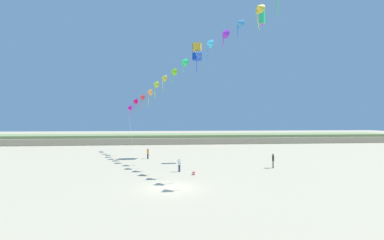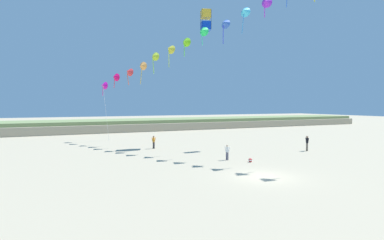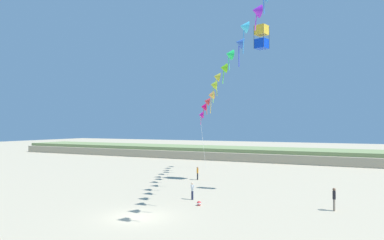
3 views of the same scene
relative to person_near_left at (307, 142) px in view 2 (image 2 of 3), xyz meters
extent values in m
plane|color=tan|center=(-12.36, -7.98, -1.00)|extent=(240.00, 240.00, 0.00)
cube|color=tan|center=(-12.36, 37.00, -0.24)|extent=(120.00, 12.37, 1.53)
cube|color=#7A8E56|center=(-12.36, 37.00, 0.74)|extent=(120.00, 10.52, 0.87)
cylinder|color=#726656|center=(0.01, 0.08, -0.57)|extent=(0.13, 0.13, 0.87)
cylinder|color=#726656|center=(-0.01, -0.08, -0.57)|extent=(0.13, 0.13, 0.87)
cylinder|color=black|center=(0.00, 0.00, 0.18)|extent=(0.23, 0.23, 0.62)
cylinder|color=black|center=(0.03, 0.20, 0.23)|extent=(0.11, 0.22, 0.59)
cylinder|color=black|center=(-0.03, -0.20, 0.23)|extent=(0.11, 0.22, 0.59)
sphere|color=brown|center=(0.00, 0.00, 0.61)|extent=(0.24, 0.24, 0.24)
cylinder|color=black|center=(-15.65, 9.08, -0.61)|extent=(0.12, 0.12, 0.79)
cylinder|color=black|center=(-15.56, 8.97, -0.61)|extent=(0.12, 0.12, 0.79)
cylinder|color=orange|center=(-15.61, 9.02, 0.07)|extent=(0.21, 0.21, 0.56)
cylinder|color=orange|center=(-15.73, 9.16, 0.11)|extent=(0.18, 0.19, 0.53)
cylinder|color=orange|center=(-15.48, 8.89, 0.11)|extent=(0.18, 0.19, 0.53)
sphere|color=#9E7051|center=(-15.61, 9.02, 0.46)|extent=(0.21, 0.21, 0.21)
cylinder|color=#282D4C|center=(-11.43, -1.10, -0.62)|extent=(0.11, 0.11, 0.76)
cylinder|color=#282D4C|center=(-11.31, -1.17, -0.62)|extent=(0.11, 0.11, 0.76)
cylinder|color=white|center=(-11.37, -1.13, 0.02)|extent=(0.20, 0.20, 0.53)
cylinder|color=white|center=(-11.52, -1.05, 0.06)|extent=(0.19, 0.15, 0.51)
cylinder|color=white|center=(-11.22, -1.22, 0.06)|extent=(0.19, 0.15, 0.51)
sphere|color=beige|center=(-11.37, -1.13, 0.40)|extent=(0.20, 0.20, 0.20)
cone|color=#CE13A7|center=(-19.95, 19.62, 7.14)|extent=(1.19, 1.32, 1.13)
cylinder|color=#E53998|center=(-20.04, 19.74, 6.28)|extent=(0.16, 0.19, 1.29)
cone|color=#E20C5B|center=(-18.62, 17.57, 8.24)|extent=(1.26, 1.33, 1.13)
cylinder|color=#E5394F|center=(-18.71, 17.69, 7.36)|extent=(0.20, 0.22, 1.33)
cone|color=#DD363A|center=(-17.15, 15.40, 8.85)|extent=(1.32, 1.40, 1.21)
cylinder|color=#E55E39|center=(-17.24, 15.52, 7.81)|extent=(0.23, 0.26, 1.63)
cone|color=#EF9A46|center=(-15.76, 13.60, 9.51)|extent=(1.29, 1.33, 1.13)
cylinder|color=gold|center=(-15.85, 13.72, 8.19)|extent=(0.29, 0.24, 2.20)
cone|color=#A6C929|center=(-14.65, 11.69, 10.59)|extent=(1.29, 1.33, 1.14)
cylinder|color=#96E539|center=(-14.73, 11.81, 9.35)|extent=(0.15, 0.29, 2.03)
cone|color=gold|center=(-13.31, 9.47, 11.24)|extent=(1.30, 1.39, 1.20)
cylinder|color=#C1E539|center=(-13.39, 9.60, 10.00)|extent=(0.16, 0.31, 2.03)
cone|color=#6DCE18|center=(-11.87, 7.94, 11.95)|extent=(1.24, 1.33, 1.13)
cylinder|color=#60E539|center=(-11.96, 8.07, 10.95)|extent=(0.17, 0.25, 1.56)
cone|color=#23E462|center=(-10.47, 5.93, 12.97)|extent=(1.35, 1.38, 1.18)
cylinder|color=#39E59A|center=(-10.56, 6.05, 12.02)|extent=(0.21, 0.10, 1.46)
cone|color=blue|center=(-8.74, 4.00, 13.58)|extent=(1.36, 1.42, 1.23)
cylinder|color=#3944E5|center=(-8.82, 4.13, 12.29)|extent=(0.08, 0.09, 2.14)
cone|color=#40CAF1|center=(-7.58, 1.78, 14.43)|extent=(1.32, 1.40, 1.20)
cylinder|color=#3996E5|center=(-7.66, 1.90, 13.12)|extent=(0.21, 0.24, 2.19)
cone|color=purple|center=(-5.97, 0.14, 15.15)|extent=(1.29, 1.35, 1.15)
cylinder|color=#CC39E5|center=(-6.06, 0.26, 14.22)|extent=(0.18, 0.24, 1.43)
cylinder|color=#3971E5|center=(-4.87, -1.74, 14.78)|extent=(0.11, 0.20, 1.25)
cylinder|color=silver|center=(-19.66, 19.60, 3.18)|extent=(0.85, 0.45, 8.36)
cube|color=#0C38C6|center=(-8.06, 9.99, 14.69)|extent=(1.52, 1.52, 1.07)
cube|color=gold|center=(-8.06, 9.99, 16.25)|extent=(1.52, 1.52, 1.07)
cylinder|color=black|center=(-8.47, 10.75, 15.47)|extent=(0.04, 0.04, 2.63)
cylinder|color=black|center=(-8.83, 9.59, 15.47)|extent=(0.04, 0.04, 2.63)
cylinder|color=black|center=(-7.66, 9.23, 15.47)|extent=(0.04, 0.04, 2.63)
cylinder|color=black|center=(-7.30, 10.40, 15.47)|extent=(0.04, 0.04, 2.63)
sphere|color=red|center=(-9.92, -2.89, -0.82)|extent=(0.36, 0.36, 0.36)
cylinder|color=white|center=(-9.92, -2.89, -0.82)|extent=(0.36, 0.36, 0.09)
camera|label=1|loc=(-12.73, -29.82, 4.73)|focal=24.00mm
camera|label=2|loc=(-26.21, -25.78, 4.35)|focal=28.00mm
camera|label=3|loc=(1.67, -28.00, 5.39)|focal=32.00mm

